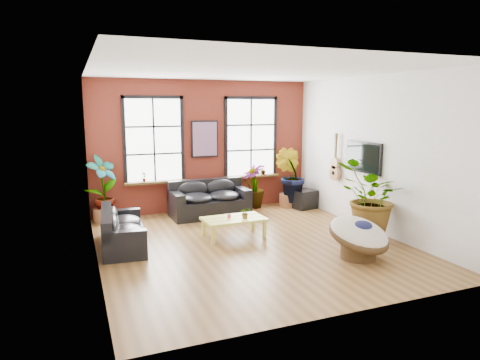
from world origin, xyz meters
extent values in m
cube|color=brown|center=(0.00, 0.00, -0.01)|extent=(6.00, 6.50, 0.02)
cube|color=white|center=(0.00, 0.00, 3.51)|extent=(6.00, 6.50, 0.02)
cube|color=maroon|center=(0.00, 3.26, 1.75)|extent=(6.00, 0.02, 3.50)
cube|color=silver|center=(0.00, -3.26, 1.75)|extent=(6.00, 0.02, 3.50)
cube|color=silver|center=(-3.01, 0.00, 1.75)|extent=(0.02, 6.50, 3.50)
cube|color=silver|center=(3.01, 0.00, 1.75)|extent=(0.02, 6.50, 3.50)
cube|color=white|center=(-1.35, 3.20, 1.95)|extent=(1.40, 0.02, 2.10)
cube|color=#443012|center=(-1.35, 3.13, 0.87)|extent=(1.60, 0.22, 0.06)
cube|color=white|center=(1.35, 3.20, 1.95)|extent=(1.40, 0.02, 2.10)
cube|color=#443012|center=(1.35, 3.13, 0.87)|extent=(1.60, 0.22, 0.06)
cube|color=black|center=(-0.09, 2.52, 0.23)|extent=(2.02, 1.02, 0.45)
cube|color=black|center=(-0.10, 2.89, 0.69)|extent=(2.00, 0.29, 0.46)
cube|color=black|center=(-0.97, 2.50, 0.57)|extent=(0.26, 0.98, 0.24)
cube|color=black|center=(0.79, 2.54, 0.57)|extent=(0.26, 0.98, 0.24)
ellipsoid|color=black|center=(-0.47, 2.46, 0.52)|extent=(0.86, 0.84, 0.26)
ellipsoid|color=black|center=(-0.47, 2.74, 0.69)|extent=(0.84, 0.28, 0.45)
ellipsoid|color=black|center=(0.30, 2.48, 0.52)|extent=(0.86, 0.84, 0.26)
ellipsoid|color=black|center=(0.29, 2.76, 0.69)|extent=(0.84, 0.28, 0.45)
cube|color=black|center=(-2.46, 0.81, 0.19)|extent=(0.95, 1.98, 0.38)
cube|color=black|center=(-2.76, 0.83, 0.57)|extent=(0.34, 1.93, 0.38)
cube|color=black|center=(-2.52, -0.05, 0.47)|extent=(0.82, 0.26, 0.20)
cube|color=black|center=(-2.39, 1.67, 0.47)|extent=(0.82, 0.26, 0.20)
ellipsoid|color=black|center=(-2.44, 0.42, 0.43)|extent=(0.74, 0.89, 0.21)
ellipsoid|color=black|center=(-2.67, 0.44, 0.57)|extent=(0.28, 0.85, 0.37)
ellipsoid|color=black|center=(-2.38, 1.19, 0.43)|extent=(0.74, 0.89, 0.21)
ellipsoid|color=black|center=(-2.62, 1.20, 0.57)|extent=(0.28, 0.85, 0.37)
cube|color=#C7CF4A|center=(-0.14, 0.59, 0.40)|extent=(1.36, 0.81, 0.06)
cube|color=#443012|center=(-0.14, 0.47, 0.43)|extent=(1.33, 0.05, 0.00)
cube|color=#443012|center=(-0.15, 0.72, 0.43)|extent=(1.33, 0.05, 0.00)
cube|color=#C7CF4A|center=(-0.72, 0.27, 0.19)|extent=(0.07, 0.07, 0.37)
cube|color=#C7CF4A|center=(0.46, 0.31, 0.19)|extent=(0.07, 0.07, 0.37)
cube|color=#C7CF4A|center=(-0.75, 0.88, 0.19)|extent=(0.07, 0.07, 0.37)
cube|color=#C7CF4A|center=(0.43, 0.92, 0.19)|extent=(0.07, 0.07, 0.37)
cylinder|color=#E03841|center=(-0.24, 0.64, 0.47)|extent=(0.08, 0.08, 0.09)
cylinder|color=#442F18|center=(1.56, -1.49, 0.13)|extent=(0.84, 0.84, 0.26)
torus|color=#442F18|center=(1.56, -1.49, 0.43)|extent=(1.45, 1.45, 0.51)
ellipsoid|color=beige|center=(1.56, -1.49, 0.50)|extent=(1.42, 1.46, 0.70)
ellipsoid|color=#13173E|center=(1.58, -1.54, 0.63)|extent=(0.53, 0.48, 0.20)
cube|color=black|center=(0.00, 3.19, 1.95)|extent=(0.74, 0.04, 0.98)
cube|color=#0C7F8C|center=(0.00, 3.16, 1.95)|extent=(0.66, 0.02, 0.90)
cube|color=black|center=(2.95, 0.30, 1.65)|extent=(0.06, 1.25, 0.72)
cube|color=black|center=(2.92, 0.30, 1.65)|extent=(0.01, 1.15, 0.62)
cylinder|color=#B27F4C|center=(2.90, 1.35, 1.13)|extent=(0.09, 0.38, 0.38)
cylinder|color=#B27F4C|center=(2.90, 1.35, 1.38)|extent=(0.09, 0.30, 0.30)
cylinder|color=black|center=(2.90, 1.35, 1.13)|extent=(0.09, 0.11, 0.11)
cube|color=#443012|center=(2.90, 1.35, 1.75)|extent=(0.04, 0.05, 0.55)
cube|color=#443012|center=(2.90, 1.35, 2.07)|extent=(0.06, 0.06, 0.14)
cube|color=black|center=(2.62, 2.38, 0.26)|extent=(0.71, 0.63, 0.51)
cylinder|color=brown|center=(-2.70, 2.89, 0.17)|extent=(0.60, 0.60, 0.35)
cylinder|color=brown|center=(2.30, 2.71, 0.18)|extent=(0.62, 0.62, 0.36)
cylinder|color=brown|center=(2.43, -0.68, 0.20)|extent=(0.64, 0.64, 0.39)
cylinder|color=brown|center=(1.08, 2.49, 0.18)|extent=(0.55, 0.55, 0.37)
imported|color=#314011|center=(-2.67, 2.87, 0.91)|extent=(0.96, 0.90, 1.52)
imported|color=#314011|center=(2.33, 2.69, 0.90)|extent=(1.05, 1.07, 1.51)
imported|color=#314011|center=(2.45, -0.67, 0.92)|extent=(1.68, 1.57, 1.52)
imported|color=#314011|center=(1.09, 2.45, 0.72)|extent=(0.73, 0.73, 1.15)
imported|color=#314011|center=(0.07, 0.48, 0.55)|extent=(0.22, 0.19, 0.24)
imported|color=#314011|center=(-1.65, 3.13, 1.04)|extent=(0.17, 0.17, 0.27)
imported|color=#314011|center=(1.70, 3.13, 1.04)|extent=(0.19, 0.19, 0.27)
camera|label=1|loc=(-3.30, -7.80, 2.81)|focal=32.00mm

